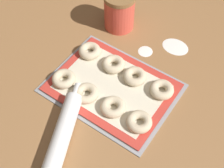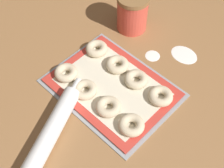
{
  "view_description": "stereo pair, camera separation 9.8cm",
  "coord_description": "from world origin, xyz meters",
  "px_view_note": "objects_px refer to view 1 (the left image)",
  "views": [
    {
      "loc": [
        0.34,
        -0.52,
        0.86
      ],
      "look_at": [
        -0.01,
        -0.01,
        0.03
      ],
      "focal_mm": 50.0,
      "sensor_mm": 36.0,
      "label": 1
    },
    {
      "loc": [
        0.42,
        -0.45,
        0.86
      ],
      "look_at": [
        -0.01,
        -0.01,
        0.03
      ],
      "focal_mm": 50.0,
      "sensor_mm": 36.0,
      "label": 2
    }
  ],
  "objects_px": {
    "bagel_front_far_left": "(64,79)",
    "bagel_back_far_left": "(90,51)",
    "bagel_back_mid_right": "(135,76)",
    "bagel_front_mid_left": "(86,93)",
    "baking_tray": "(112,88)",
    "rolling_pin": "(60,143)",
    "flour_canister": "(119,11)",
    "bagel_front_far_right": "(139,122)",
    "bagel_front_mid_right": "(113,107)",
    "bagel_back_far_right": "(162,90)",
    "bagel_back_mid_left": "(113,64)"
  },
  "relations": [
    {
      "from": "baking_tray",
      "to": "bagel_back_far_left",
      "type": "relative_size",
      "value": 5.18
    },
    {
      "from": "bagel_back_mid_left",
      "to": "flour_canister",
      "type": "relative_size",
      "value": 0.54
    },
    {
      "from": "bagel_front_mid_left",
      "to": "bagel_front_mid_right",
      "type": "height_order",
      "value": "same"
    },
    {
      "from": "bagel_front_far_right",
      "to": "rolling_pin",
      "type": "relative_size",
      "value": 0.2
    },
    {
      "from": "bagel_front_far_right",
      "to": "bagel_back_far_left",
      "type": "bearing_deg",
      "value": 154.03
    },
    {
      "from": "bagel_front_far_left",
      "to": "bagel_back_far_right",
      "type": "height_order",
      "value": "same"
    },
    {
      "from": "bagel_back_far_right",
      "to": "rolling_pin",
      "type": "relative_size",
      "value": 0.2
    },
    {
      "from": "baking_tray",
      "to": "flour_canister",
      "type": "relative_size",
      "value": 2.81
    },
    {
      "from": "bagel_back_far_right",
      "to": "rolling_pin",
      "type": "bearing_deg",
      "value": -114.0
    },
    {
      "from": "bagel_front_mid_right",
      "to": "bagel_front_far_left",
      "type": "bearing_deg",
      "value": -179.21
    },
    {
      "from": "bagel_back_mid_left",
      "to": "bagel_front_far_right",
      "type": "bearing_deg",
      "value": -36.47
    },
    {
      "from": "bagel_front_far_left",
      "to": "bagel_back_mid_right",
      "type": "xyz_separation_m",
      "value": [
        0.19,
        0.15,
        0.0
      ]
    },
    {
      "from": "bagel_front_mid_left",
      "to": "bagel_back_far_left",
      "type": "distance_m",
      "value": 0.19
    },
    {
      "from": "baking_tray",
      "to": "rolling_pin",
      "type": "distance_m",
      "value": 0.27
    },
    {
      "from": "bagel_front_far_right",
      "to": "rolling_pin",
      "type": "xyz_separation_m",
      "value": [
        -0.15,
        -0.19,
        0.0
      ]
    },
    {
      "from": "bagel_front_far_left",
      "to": "bagel_back_far_left",
      "type": "xyz_separation_m",
      "value": [
        -0.0,
        0.15,
        0.0
      ]
    },
    {
      "from": "bagel_front_mid_left",
      "to": "bagel_back_mid_right",
      "type": "bearing_deg",
      "value": 58.06
    },
    {
      "from": "bagel_back_far_left",
      "to": "bagel_back_mid_right",
      "type": "height_order",
      "value": "same"
    },
    {
      "from": "bagel_front_mid_left",
      "to": "flour_canister",
      "type": "relative_size",
      "value": 0.54
    },
    {
      "from": "bagel_back_mid_right",
      "to": "rolling_pin",
      "type": "height_order",
      "value": "rolling_pin"
    },
    {
      "from": "bagel_back_mid_left",
      "to": "rolling_pin",
      "type": "xyz_separation_m",
      "value": [
        0.04,
        -0.34,
        0.0
      ]
    },
    {
      "from": "bagel_front_far_left",
      "to": "flour_canister",
      "type": "bearing_deg",
      "value": 90.99
    },
    {
      "from": "bagel_back_mid_right",
      "to": "flour_canister",
      "type": "distance_m",
      "value": 0.29
    },
    {
      "from": "bagel_back_far_left",
      "to": "bagel_front_mid_left",
      "type": "bearing_deg",
      "value": -56.25
    },
    {
      "from": "bagel_front_far_right",
      "to": "bagel_front_mid_left",
      "type": "bearing_deg",
      "value": -177.76
    },
    {
      "from": "bagel_front_mid_right",
      "to": "bagel_front_mid_left",
      "type": "bearing_deg",
      "value": -176.53
    },
    {
      "from": "bagel_front_mid_left",
      "to": "bagel_front_far_right",
      "type": "distance_m",
      "value": 0.2
    },
    {
      "from": "bagel_front_far_left",
      "to": "bagel_front_mid_right",
      "type": "bearing_deg",
      "value": 0.79
    },
    {
      "from": "bagel_front_mid_left",
      "to": "bagel_back_mid_right",
      "type": "distance_m",
      "value": 0.18
    },
    {
      "from": "bagel_back_mid_right",
      "to": "bagel_back_far_right",
      "type": "bearing_deg",
      "value": 2.16
    },
    {
      "from": "rolling_pin",
      "to": "bagel_front_far_left",
      "type": "bearing_deg",
      "value": 127.04
    },
    {
      "from": "bagel_back_far_left",
      "to": "bagel_back_mid_right",
      "type": "distance_m",
      "value": 0.2
    },
    {
      "from": "flour_canister",
      "to": "bagel_front_far_right",
      "type": "bearing_deg",
      "value": -48.34
    },
    {
      "from": "bagel_front_far_left",
      "to": "bagel_front_mid_left",
      "type": "height_order",
      "value": "same"
    },
    {
      "from": "bagel_front_far_right",
      "to": "bagel_back_mid_left",
      "type": "height_order",
      "value": "same"
    },
    {
      "from": "bagel_front_far_left",
      "to": "bagel_front_mid_left",
      "type": "xyz_separation_m",
      "value": [
        0.1,
        -0.0,
        0.0
      ]
    },
    {
      "from": "baking_tray",
      "to": "bagel_back_mid_right",
      "type": "height_order",
      "value": "bagel_back_mid_right"
    },
    {
      "from": "bagel_back_mid_left",
      "to": "flour_canister",
      "type": "xyz_separation_m",
      "value": [
        -0.11,
        0.2,
        0.05
      ]
    },
    {
      "from": "rolling_pin",
      "to": "flour_canister",
      "type": "bearing_deg",
      "value": 105.6
    },
    {
      "from": "bagel_back_far_left",
      "to": "bagel_front_far_right",
      "type": "bearing_deg",
      "value": -25.97
    },
    {
      "from": "baking_tray",
      "to": "bagel_front_far_left",
      "type": "height_order",
      "value": "bagel_front_far_left"
    },
    {
      "from": "bagel_front_mid_right",
      "to": "flour_canister",
      "type": "xyz_separation_m",
      "value": [
        -0.21,
        0.34,
        0.05
      ]
    },
    {
      "from": "bagel_front_mid_right",
      "to": "bagel_front_far_right",
      "type": "height_order",
      "value": "same"
    },
    {
      "from": "baking_tray",
      "to": "bagel_front_mid_left",
      "type": "height_order",
      "value": "bagel_front_mid_left"
    },
    {
      "from": "baking_tray",
      "to": "bagel_front_mid_left",
      "type": "distance_m",
      "value": 0.09
    },
    {
      "from": "bagel_back_far_left",
      "to": "bagel_back_far_right",
      "type": "distance_m",
      "value": 0.3
    },
    {
      "from": "bagel_front_mid_right",
      "to": "bagel_back_far_right",
      "type": "height_order",
      "value": "same"
    },
    {
      "from": "bagel_back_far_left",
      "to": "flour_canister",
      "type": "distance_m",
      "value": 0.2
    },
    {
      "from": "bagel_back_far_right",
      "to": "baking_tray",
      "type": "bearing_deg",
      "value": -153.27
    },
    {
      "from": "bagel_front_mid_left",
      "to": "bagel_back_far_left",
      "type": "height_order",
      "value": "same"
    }
  ]
}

